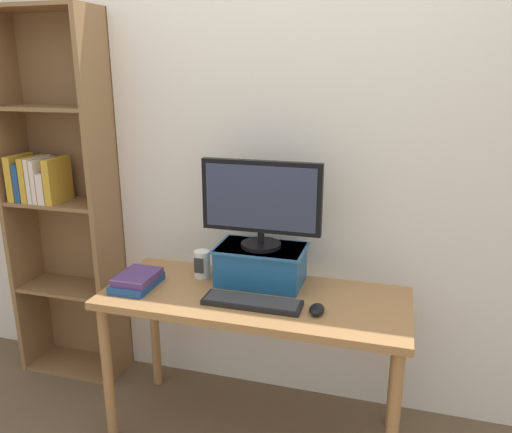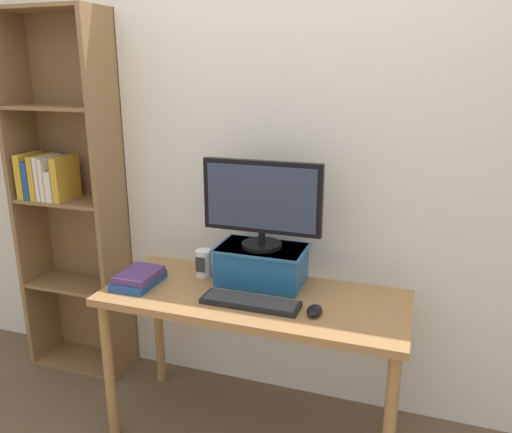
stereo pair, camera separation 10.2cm
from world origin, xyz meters
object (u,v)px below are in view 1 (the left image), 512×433
object	(u,v)px
bookshelf_unit	(61,199)
keyboard	(252,302)
riser_box	(261,264)
book_stack	(137,280)
computer_monitor	(261,202)
computer_mouse	(317,309)
desk_speaker	(202,264)
desk	(254,313)

from	to	relation	value
bookshelf_unit	keyboard	xyz separation A→B (m)	(1.24, -0.39, -0.29)
riser_box	keyboard	world-z (taller)	riser_box
riser_box	book_stack	world-z (taller)	riser_box
computer_monitor	keyboard	world-z (taller)	computer_monitor
riser_box	computer_monitor	xyz separation A→B (m)	(0.00, -0.00, 0.31)
bookshelf_unit	computer_mouse	world-z (taller)	bookshelf_unit
riser_box	computer_mouse	xyz separation A→B (m)	(0.32, -0.24, -0.08)
desk_speaker	bookshelf_unit	bearing A→B (deg)	170.15
desk	computer_mouse	world-z (taller)	computer_mouse
riser_box	book_stack	distance (m)	0.60
keyboard	riser_box	bearing A→B (deg)	96.59
riser_box	computer_monitor	world-z (taller)	computer_monitor
keyboard	desk_speaker	world-z (taller)	desk_speaker
desk	computer_mouse	distance (m)	0.34
computer_mouse	keyboard	bearing A→B (deg)	-179.88
riser_box	computer_mouse	size ratio (longest dim) A/B	4.12
book_stack	desk_speaker	bearing A→B (deg)	38.29
computer_mouse	book_stack	size ratio (longest dim) A/B	0.41
riser_box	computer_monitor	distance (m)	0.31
desk	desk_speaker	size ratio (longest dim) A/B	10.38
bookshelf_unit	keyboard	bearing A→B (deg)	-17.41
riser_box	desk_speaker	size ratio (longest dim) A/B	3.15
computer_monitor	desk_speaker	bearing A→B (deg)	-177.63
bookshelf_unit	computer_mouse	size ratio (longest dim) A/B	19.87
bookshelf_unit	desk_speaker	xyz separation A→B (m)	(0.91, -0.16, -0.23)
computer_monitor	computer_mouse	world-z (taller)	computer_monitor
desk	desk_speaker	distance (m)	0.37
desk	book_stack	xyz separation A→B (m)	(-0.56, -0.07, 0.13)
bookshelf_unit	computer_mouse	distance (m)	1.61
computer_mouse	computer_monitor	bearing A→B (deg)	142.40
desk	bookshelf_unit	distance (m)	1.32
book_stack	computer_mouse	bearing A→B (deg)	-2.08
computer_mouse	book_stack	distance (m)	0.87
computer_monitor	bookshelf_unit	bearing A→B (deg)	173.14
keyboard	desk_speaker	distance (m)	0.41
bookshelf_unit	book_stack	world-z (taller)	bookshelf_unit
book_stack	desk	bearing A→B (deg)	7.18
keyboard	computer_mouse	world-z (taller)	computer_mouse
computer_monitor	book_stack	xyz separation A→B (m)	(-0.55, -0.21, -0.38)
keyboard	desk	bearing A→B (deg)	101.50
computer_monitor	computer_mouse	size ratio (longest dim) A/B	5.51
keyboard	bookshelf_unit	bearing A→B (deg)	162.59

